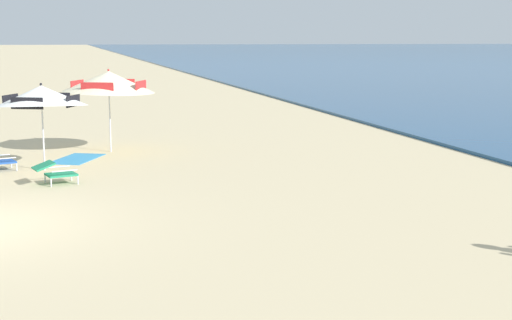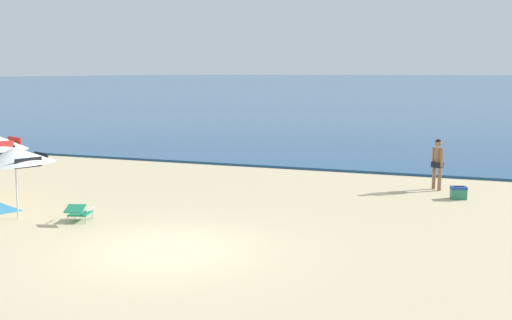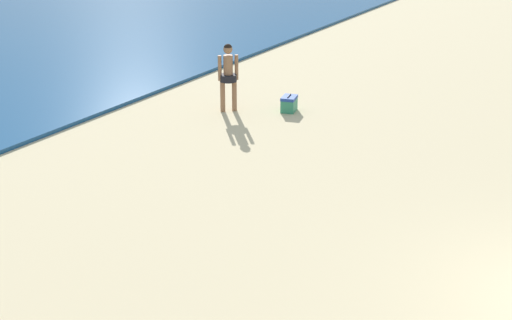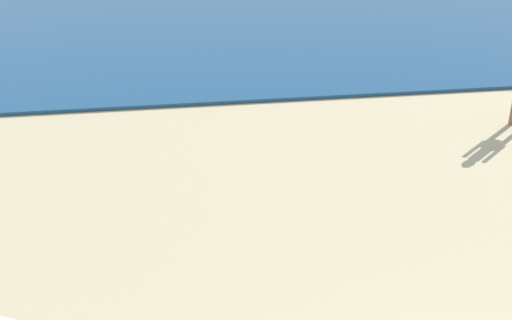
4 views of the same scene
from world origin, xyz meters
name	(u,v)px [view 1 (image 1 of 4)]	position (x,y,z in m)	size (l,w,h in m)	color
beach_umbrella_striped_main	(41,96)	(-5.33, 1.29, 1.75)	(2.19, 2.16, 2.08)	silver
beach_umbrella_striped_second	(109,82)	(-7.92, 2.97, 1.92)	(3.35, 3.36, 2.26)	silver
lounge_chair_beside_umbrella	(55,171)	(-3.51, 1.56, 0.28)	(0.75, 0.98, 0.50)	#1E7F56
beach_towel	(77,159)	(-6.87, 2.05, 0.01)	(0.90, 1.80, 0.01)	#3384BC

